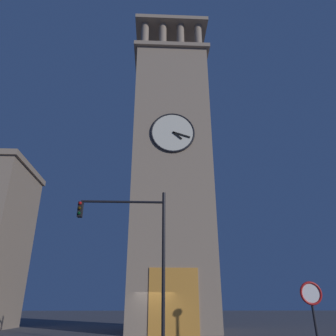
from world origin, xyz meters
name	(u,v)px	position (x,y,z in m)	size (l,w,h in m)	color
clocktower	(170,174)	(-1.23, -3.80, 12.09)	(6.77, 7.52, 29.39)	gray
traffic_signal_near	(137,240)	(0.90, 6.17, 4.60)	(4.29, 0.41, 6.97)	black
no_horn_sign	(312,299)	(-5.34, 9.90, 1.94)	(0.78, 0.14, 2.50)	black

